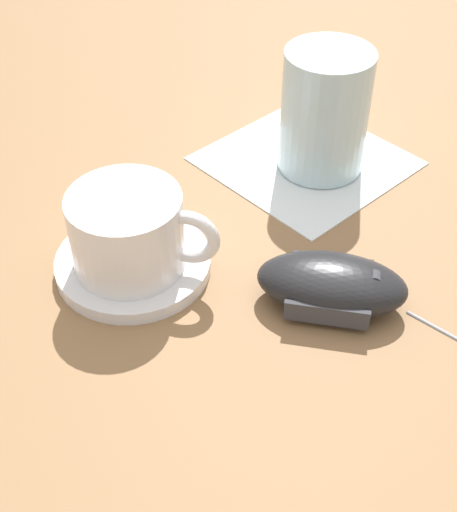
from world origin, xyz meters
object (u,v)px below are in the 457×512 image
at_px(coffee_cup, 130,232).
at_px(drinking_glass, 325,111).
at_px(saucer, 133,263).
at_px(computer_mouse, 330,284).

relative_size(coffee_cup, drinking_glass, 0.90).
bearing_deg(saucer, drinking_glass, -166.95).
distance_m(coffee_cup, computer_mouse, 0.15).
distance_m(coffee_cup, drinking_glass, 0.21).
bearing_deg(drinking_glass, coffee_cup, 14.33).
height_order(coffee_cup, computer_mouse, coffee_cup).
xyz_separation_m(saucer, computer_mouse, (-0.11, 0.10, 0.01)).
height_order(coffee_cup, drinking_glass, drinking_glass).
relative_size(saucer, computer_mouse, 0.99).
bearing_deg(coffee_cup, computer_mouse, 139.90).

